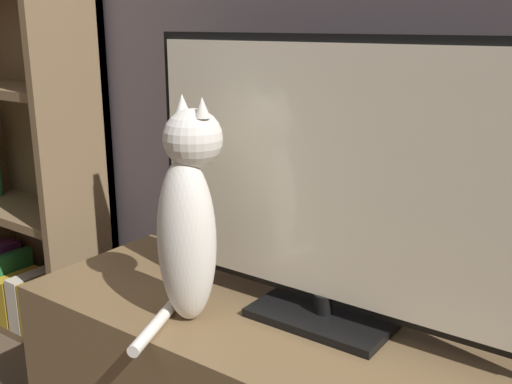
# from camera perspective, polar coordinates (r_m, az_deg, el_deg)

# --- Properties ---
(tv) EXTENTS (0.96, 0.20, 0.65)m
(tv) POSITION_cam_1_polar(r_m,az_deg,el_deg) (1.33, 6.90, 0.65)
(tv) COLOR black
(tv) RESTS_ON tv_stand
(cat) EXTENTS (0.17, 0.31, 0.52)m
(cat) POSITION_cam_1_polar(r_m,az_deg,el_deg) (1.36, -6.42, -2.56)
(cat) COLOR silver
(cat) RESTS_ON tv_stand
(bookshelf) EXTENTS (0.62, 0.28, 1.77)m
(bookshelf) POSITION_cam_1_polar(r_m,az_deg,el_deg) (2.25, -20.98, 5.86)
(bookshelf) COLOR brown
(bookshelf) RESTS_ON ground_plane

